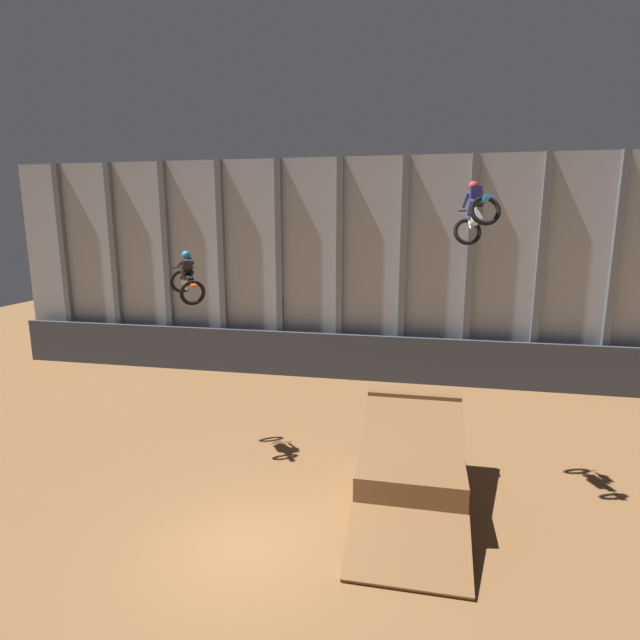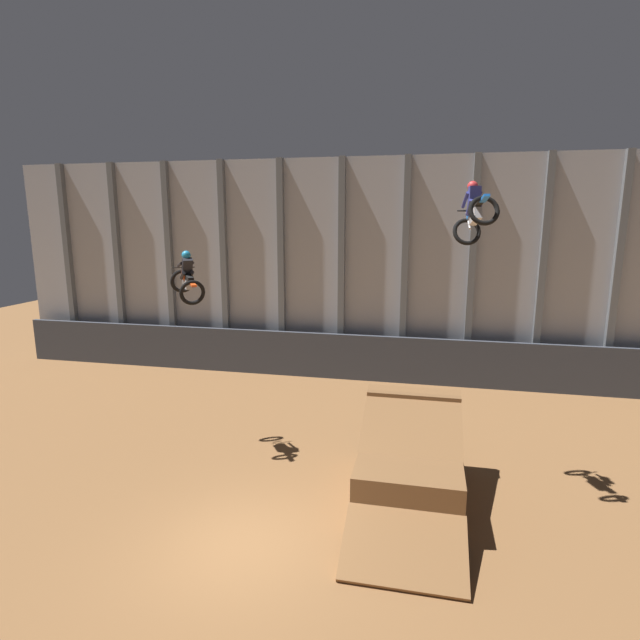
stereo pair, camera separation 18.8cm
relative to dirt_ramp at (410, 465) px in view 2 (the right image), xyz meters
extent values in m
plane|color=brown|center=(-3.49, -2.87, -0.83)|extent=(60.00, 60.00, 0.00)
cube|color=#A3A8B2|center=(-3.49, 9.96, 3.99)|extent=(32.00, 0.12, 9.64)
cube|color=slate|center=(-17.31, 9.76, 3.99)|extent=(0.28, 0.28, 9.64)
cube|color=slate|center=(-14.54, 9.76, 3.99)|extent=(0.28, 0.28, 9.64)
cube|color=slate|center=(-11.78, 9.76, 3.99)|extent=(0.28, 0.28, 9.64)
cube|color=slate|center=(-9.02, 9.76, 3.99)|extent=(0.28, 0.28, 9.64)
cube|color=slate|center=(-6.25, 9.76, 3.99)|extent=(0.28, 0.28, 9.64)
cube|color=slate|center=(-3.49, 9.76, 3.99)|extent=(0.28, 0.28, 9.64)
cube|color=slate|center=(-0.73, 9.76, 3.99)|extent=(0.28, 0.28, 9.64)
cube|color=slate|center=(2.04, 9.76, 3.99)|extent=(0.28, 0.28, 9.64)
cube|color=slate|center=(4.80, 9.76, 3.99)|extent=(0.28, 0.28, 9.64)
cube|color=slate|center=(7.56, 9.76, 3.99)|extent=(0.28, 0.28, 9.64)
cube|color=#383D47|center=(-3.49, 9.15, 0.19)|extent=(31.36, 0.20, 2.04)
cube|color=brown|center=(0.00, -0.13, -0.15)|extent=(2.50, 3.65, 1.37)
cube|color=brown|center=(0.00, 1.45, 0.31)|extent=(2.55, 0.50, 2.28)
cube|color=brown|center=(0.00, -0.91, 0.31)|extent=(2.55, 5.29, 2.47)
torus|color=black|center=(-7.13, 2.05, 4.31)|extent=(0.70, 0.61, 0.74)
torus|color=black|center=(-6.27, 0.96, 4.13)|extent=(0.70, 0.61, 0.74)
cube|color=#B7B7BC|center=(-6.66, 1.45, 4.34)|extent=(0.48, 0.54, 0.34)
cube|color=#E54C19|center=(-6.75, 1.57, 4.56)|extent=(0.45, 0.49, 0.29)
cube|color=black|center=(-6.50, 1.25, 4.52)|extent=(0.48, 0.55, 0.19)
cube|color=#E54C19|center=(-6.19, 0.86, 4.38)|extent=(0.34, 0.37, 0.10)
cylinder|color=#B7B7BC|center=(-7.00, 1.88, 4.53)|extent=(0.16, 0.19, 0.55)
cylinder|color=black|center=(-6.96, 1.83, 4.76)|extent=(0.58, 0.37, 0.04)
cube|color=black|center=(-6.61, 1.38, 4.83)|extent=(0.45, 0.47, 0.53)
sphere|color=#2393CC|center=(-6.64, 1.43, 5.16)|extent=(0.38, 0.39, 0.29)
cylinder|color=black|center=(-6.76, 1.38, 4.58)|extent=(0.35, 0.40, 0.29)
cylinder|color=black|center=(-6.57, 1.53, 4.58)|extent=(0.35, 0.40, 0.29)
cylinder|color=black|center=(-6.88, 1.47, 4.88)|extent=(0.39, 0.46, 0.19)
cylinder|color=black|center=(-6.63, 1.66, 4.88)|extent=(0.39, 0.46, 0.19)
torus|color=black|center=(1.19, 1.63, 5.86)|extent=(0.79, 0.51, 0.72)
torus|color=black|center=(1.46, 0.36, 6.38)|extent=(0.79, 0.51, 0.72)
cube|color=#B7B7BC|center=(1.32, 0.99, 6.25)|extent=(0.30, 0.61, 0.45)
cube|color=blue|center=(1.28, 1.22, 6.37)|extent=(0.30, 0.53, 0.38)
cube|color=black|center=(1.35, 0.86, 6.54)|extent=(0.27, 0.59, 0.32)
cube|color=blue|center=(1.46, 0.36, 6.65)|extent=(0.21, 0.38, 0.19)
cylinder|color=#B7B7BC|center=(1.21, 1.56, 6.15)|extent=(0.14, 0.42, 0.44)
cylinder|color=black|center=(1.19, 1.61, 6.39)|extent=(0.57, 0.39, 0.04)
cube|color=navy|center=(1.29, 1.15, 6.73)|extent=(0.32, 0.26, 0.51)
sphere|color=red|center=(1.25, 1.35, 6.99)|extent=(0.32, 0.38, 0.34)
cylinder|color=navy|center=(1.18, 1.08, 6.46)|extent=(0.17, 0.34, 0.41)
cylinder|color=navy|center=(1.42, 1.13, 6.46)|extent=(0.17, 0.34, 0.41)
cylinder|color=navy|center=(1.09, 1.34, 6.66)|extent=(0.17, 0.45, 0.40)
cylinder|color=navy|center=(1.40, 1.41, 6.66)|extent=(0.17, 0.45, 0.40)
camera|label=1|loc=(0.05, -12.02, 6.17)|focal=28.00mm
camera|label=2|loc=(0.23, -11.99, 6.17)|focal=28.00mm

